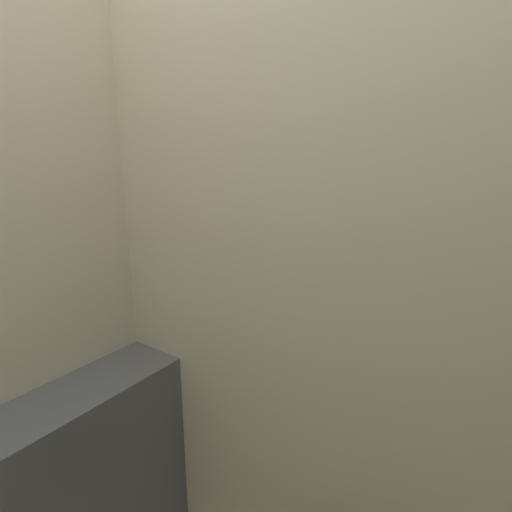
{
  "coord_description": "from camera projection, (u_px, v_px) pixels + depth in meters",
  "views": [
    {
      "loc": [
        0.88,
        -0.49,
        1.76
      ],
      "look_at": [
        -0.36,
        1.32,
        1.19
      ],
      "focal_mm": 28.0,
      "sensor_mm": 36.0,
      "label": 1
    }
  ],
  "objects": [
    {
      "name": "sidewalk",
      "position": [
        360.0,
        380.0,
        3.05
      ],
      "size": [
        24.0,
        2.8,
        0.15
      ],
      "color": "#9E9B96",
      "rests_on": "ground_plane"
    },
    {
      "name": "parking_meter",
      "position": [
        256.0,
        273.0,
        2.29
      ],
      "size": [
        0.19,
        0.15,
        1.41
      ],
      "color": "slate",
      "rests_on": "sidewalk"
    },
    {
      "name": "building_facade",
      "position": [
        454.0,
        39.0,
        4.03
      ],
      "size": [
        24.0,
        0.3,
        5.74
      ],
      "color": "tan",
      "rests_on": "ground_plane"
    }
  ]
}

